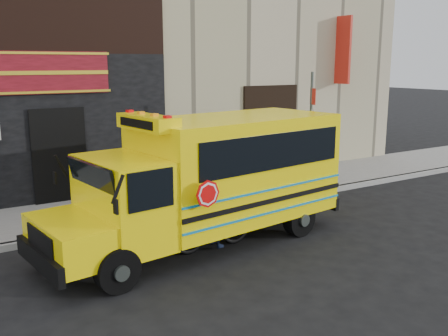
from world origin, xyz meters
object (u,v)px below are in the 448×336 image
bicycle (213,224)px  sign_pole (311,131)px  cyclist (216,210)px  school_bus (213,175)px

bicycle → sign_pole: bearing=-67.1°
bicycle → cyclist: bearing=-65.6°
sign_pole → cyclist: bearing=-155.0°
school_bus → sign_pole: size_ratio=1.95×
school_bus → sign_pole: sign_pole is taller
cyclist → bicycle: bearing=110.2°
school_bus → bicycle: size_ratio=3.78×
sign_pole → cyclist: 5.00m
bicycle → cyclist: size_ratio=1.13×
sign_pole → cyclist: size_ratio=2.20×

